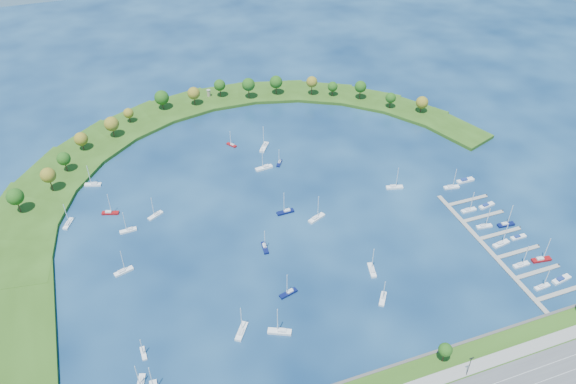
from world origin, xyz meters
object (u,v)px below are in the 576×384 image
object	(u,v)px
moored_boat_9	(279,162)
moored_boat_13	(155,215)
docked_boat_7	(506,224)
docked_boat_9	(487,206)
moored_boat_15	(68,223)
harbor_tower	(209,93)
docked_boat_5	(518,237)
moored_boat_4	(264,146)
docked_boat_3	(541,259)
moored_boat_3	(372,270)
moored_boat_10	(128,230)
moored_boat_17	(264,167)
moored_boat_19	(110,212)
moored_boat_20	(241,331)
moored_boat_6	(123,271)
docked_boat_4	(501,243)
dock_system	(501,245)
moored_boat_16	(285,211)
docked_boat_6	(484,226)
moored_boat_1	(394,187)
moored_boat_18	(316,218)
docked_boat_1	(561,279)
moored_boat_2	(288,293)
docked_boat_0	(542,286)
moored_boat_5	(280,331)
moored_boat_8	(143,353)
docked_boat_10	(452,187)
moored_boat_12	(93,184)
moored_boat_0	(232,144)
moored_boat_11	(383,298)
moored_boat_14	(140,384)
docked_boat_2	(521,264)
moored_boat_7	(265,247)

from	to	relation	value
moored_boat_9	moored_boat_13	size ratio (longest dim) A/B	0.83
docked_boat_7	docked_boat_9	bearing A→B (deg)	95.81
moored_boat_15	harbor_tower	bearing A→B (deg)	-16.90
harbor_tower	docked_boat_5	size ratio (longest dim) A/B	0.60
moored_boat_4	docked_boat_3	world-z (taller)	moored_boat_4
moored_boat_3	moored_boat_10	bearing A→B (deg)	70.93
moored_boat_17	moored_boat_19	distance (m)	83.55
moored_boat_10	moored_boat_20	bearing A→B (deg)	111.16
moored_boat_6	docked_boat_4	bearing A→B (deg)	-30.32
dock_system	moored_boat_20	size ratio (longest dim) A/B	6.08
moored_boat_6	moored_boat_16	size ratio (longest dim) A/B	0.97
docked_boat_5	docked_boat_6	size ratio (longest dim) A/B	0.68
moored_boat_9	docked_boat_7	world-z (taller)	docked_boat_7
moored_boat_1	moored_boat_18	size ratio (longest dim) A/B	0.95
moored_boat_3	docked_boat_7	distance (m)	74.16
moored_boat_10	docked_boat_1	bearing A→B (deg)	147.63
docked_boat_1	docked_boat_6	bearing A→B (deg)	96.72
moored_boat_6	moored_boat_16	distance (m)	81.22
dock_system	docked_boat_3	world-z (taller)	docked_boat_3
moored_boat_2	moored_boat_17	xyz separation A→B (m)	(18.25, 89.13, 0.07)
moored_boat_13	dock_system	bearing A→B (deg)	123.12
dock_system	docked_boat_3	distance (m)	17.98
moored_boat_9	moored_boat_16	bearing A→B (deg)	17.65
dock_system	docked_boat_0	world-z (taller)	docked_boat_0
docked_boat_4	docked_boat_7	bearing A→B (deg)	36.50
moored_boat_5	moored_boat_8	distance (m)	52.22
moored_boat_8	moored_boat_20	bearing A→B (deg)	83.75
docked_boat_5	docked_boat_10	bearing A→B (deg)	101.01
moored_boat_3	moored_boat_20	size ratio (longest dim) A/B	0.93
moored_boat_20	docked_boat_5	distance (m)	136.98
moored_boat_1	moored_boat_12	size ratio (longest dim) A/B	1.02
moored_boat_0	moored_boat_19	xyz separation A→B (m)	(-72.32, -38.63, 0.06)
moored_boat_9	moored_boat_10	size ratio (longest dim) A/B	0.85
moored_boat_11	moored_boat_14	distance (m)	100.37
moored_boat_17	docked_boat_1	size ratio (longest dim) A/B	1.47
docked_boat_10	moored_boat_0	bearing A→B (deg)	150.30
moored_boat_0	moored_boat_5	distance (m)	136.13
moored_boat_11	docked_boat_0	bearing A→B (deg)	111.88
moored_boat_20	docked_boat_3	world-z (taller)	moored_boat_20
moored_boat_20	moored_boat_3	bearing A→B (deg)	-44.20
docked_boat_1	moored_boat_5	bearing A→B (deg)	165.23
moored_boat_0	docked_boat_3	size ratio (longest dim) A/B	0.73
moored_boat_10	moored_boat_16	world-z (taller)	moored_boat_16
harbor_tower	docked_boat_2	xyz separation A→B (m)	(93.60, -195.76, -3.47)
moored_boat_12	moored_boat_15	world-z (taller)	moored_boat_12
moored_boat_12	docked_boat_2	xyz separation A→B (m)	(172.92, -124.87, -0.03)
docked_boat_6	moored_boat_19	bearing A→B (deg)	164.56
moored_boat_7	docked_boat_7	distance (m)	116.11
moored_boat_6	moored_boat_14	world-z (taller)	moored_boat_14
moored_boat_9	moored_boat_1	bearing A→B (deg)	82.66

